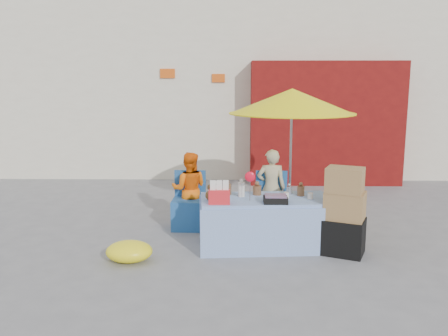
{
  "coord_description": "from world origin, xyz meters",
  "views": [
    {
      "loc": [
        0.24,
        -5.92,
        2.22
      ],
      "look_at": [
        0.1,
        0.6,
        1.0
      ],
      "focal_mm": 38.0,
      "sensor_mm": 36.0,
      "label": 1
    }
  ],
  "objects_px": {
    "vendor_beige": "(271,188)",
    "chair_left": "(189,211)",
    "market_table": "(265,222)",
    "chair_right": "(271,212)",
    "vendor_orange": "(189,189)",
    "box_stack": "(344,215)",
    "umbrella": "(292,102)"
  },
  "relations": [
    {
      "from": "chair_left",
      "to": "box_stack",
      "type": "distance_m",
      "value": 2.35
    },
    {
      "from": "chair_left",
      "to": "umbrella",
      "type": "xyz_separation_m",
      "value": [
        1.55,
        0.28,
        1.64
      ]
    },
    {
      "from": "chair_right",
      "to": "vendor_beige",
      "type": "bearing_deg",
      "value": 92.2
    },
    {
      "from": "vendor_beige",
      "to": "chair_left",
      "type": "bearing_deg",
      "value": 8.1
    },
    {
      "from": "chair_left",
      "to": "umbrella",
      "type": "bearing_deg",
      "value": 12.36
    },
    {
      "from": "market_table",
      "to": "chair_right",
      "type": "distance_m",
      "value": 0.81
    },
    {
      "from": "umbrella",
      "to": "market_table",
      "type": "bearing_deg",
      "value": -113.04
    },
    {
      "from": "vendor_beige",
      "to": "umbrella",
      "type": "relative_size",
      "value": 0.57
    },
    {
      "from": "vendor_beige",
      "to": "umbrella",
      "type": "xyz_separation_m",
      "value": [
        0.3,
        0.15,
        1.3
      ]
    },
    {
      "from": "chair_left",
      "to": "vendor_orange",
      "type": "xyz_separation_m",
      "value": [
        -0.0,
        0.13,
        0.31
      ]
    },
    {
      "from": "market_table",
      "to": "chair_left",
      "type": "xyz_separation_m",
      "value": [
        -1.09,
        0.79,
        -0.09
      ]
    },
    {
      "from": "chair_right",
      "to": "chair_left",
      "type": "bearing_deg",
      "value": -178.03
    },
    {
      "from": "chair_left",
      "to": "vendor_orange",
      "type": "height_order",
      "value": "vendor_orange"
    },
    {
      "from": "market_table",
      "to": "chair_right",
      "type": "xyz_separation_m",
      "value": [
        0.16,
        0.79,
        -0.09
      ]
    },
    {
      "from": "chair_left",
      "to": "vendor_beige",
      "type": "distance_m",
      "value": 1.3
    },
    {
      "from": "chair_right",
      "to": "vendor_orange",
      "type": "xyz_separation_m",
      "value": [
        -1.25,
        0.13,
        0.31
      ]
    },
    {
      "from": "market_table",
      "to": "vendor_orange",
      "type": "height_order",
      "value": "vendor_orange"
    },
    {
      "from": "market_table",
      "to": "chair_right",
      "type": "bearing_deg",
      "value": 74.22
    },
    {
      "from": "chair_right",
      "to": "umbrella",
      "type": "bearing_deg",
      "value": 45.47
    },
    {
      "from": "vendor_orange",
      "to": "box_stack",
      "type": "relative_size",
      "value": 1.0
    },
    {
      "from": "vendor_orange",
      "to": "vendor_beige",
      "type": "height_order",
      "value": "vendor_beige"
    },
    {
      "from": "market_table",
      "to": "vendor_beige",
      "type": "relative_size",
      "value": 1.52
    },
    {
      "from": "vendor_orange",
      "to": "box_stack",
      "type": "xyz_separation_m",
      "value": [
        2.09,
        -1.18,
        -0.05
      ]
    },
    {
      "from": "chair_right",
      "to": "vendor_beige",
      "type": "xyz_separation_m",
      "value": [
        -0.0,
        0.13,
        0.34
      ]
    },
    {
      "from": "market_table",
      "to": "box_stack",
      "type": "xyz_separation_m",
      "value": [
        1.0,
        -0.26,
        0.18
      ]
    },
    {
      "from": "chair_left",
      "to": "vendor_beige",
      "type": "xyz_separation_m",
      "value": [
        1.25,
        0.13,
        0.34
      ]
    },
    {
      "from": "market_table",
      "to": "umbrella",
      "type": "bearing_deg",
      "value": 62.41
    },
    {
      "from": "chair_right",
      "to": "box_stack",
      "type": "distance_m",
      "value": 1.37
    },
    {
      "from": "chair_left",
      "to": "box_stack",
      "type": "xyz_separation_m",
      "value": [
        2.09,
        -1.05,
        0.27
      ]
    },
    {
      "from": "market_table",
      "to": "vendor_orange",
      "type": "distance_m",
      "value": 1.45
    },
    {
      "from": "umbrella",
      "to": "vendor_beige",
      "type": "bearing_deg",
      "value": -153.43
    },
    {
      "from": "box_stack",
      "to": "umbrella",
      "type": "bearing_deg",
      "value": 112.1
    }
  ]
}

